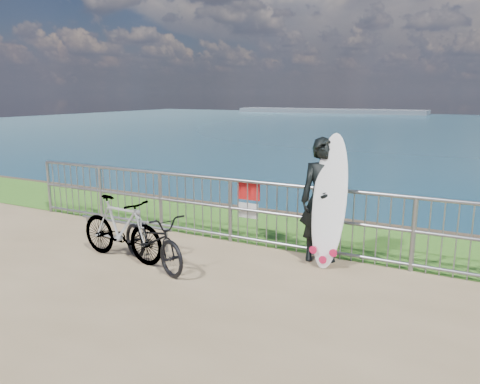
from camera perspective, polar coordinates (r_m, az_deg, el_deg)
The scene contains 8 objects.
grass_strip at distance 8.98m, azimuth 5.06°, elevation -4.48°, with size 120.00×120.00×0.00m, color #30691D.
seascape at distance 159.96m, azimuth 10.80°, elevation 9.48°, with size 260.00×260.00×5.00m.
railing at distance 7.86m, azimuth 2.13°, elevation -2.54°, with size 10.06×0.10×1.13m.
surfer at distance 7.21m, azimuth 10.10°, elevation -0.99°, with size 0.70×0.46×1.91m, color black.
surfboard at distance 7.01m, azimuth 10.80°, elevation -1.71°, with size 0.54×0.48×1.99m.
bicycle_near at distance 7.08m, azimuth -10.61°, elevation -5.71°, with size 0.56×1.62×0.85m, color black.
bicycle_far at distance 7.48m, azimuth -14.27°, elevation -4.32°, with size 0.47×1.66×1.00m, color black.
bike_rack at distance 8.25m, azimuth -13.85°, elevation -3.96°, with size 1.94×0.05×0.40m.
Camera 1 is at (3.30, -5.26, 2.56)m, focal length 35.00 mm.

